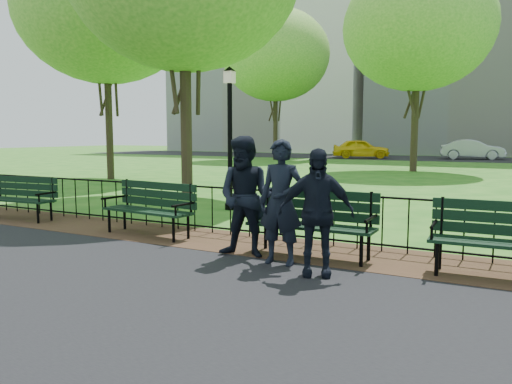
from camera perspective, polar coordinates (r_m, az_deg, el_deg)
The scene contains 19 objects.
ground at distance 6.92m, azimuth -1.46°, elevation -9.03°, with size 120.00×120.00×0.00m, color #276B1C.
asphalt_path at distance 4.47m, azimuth -24.68°, elevation -18.59°, with size 60.00×9.20×0.01m, color black.
dirt_strip at distance 8.22m, azimuth 3.72°, elevation -6.43°, with size 60.00×1.60×0.01m, color #392817.
far_street at distance 40.98m, azimuth 23.41°, elevation 3.46°, with size 70.00×9.00×0.01m, color black.
iron_fence at distance 8.57m, azimuth 5.12°, elevation -2.59°, with size 24.06×0.06×1.00m.
apartment_west at distance 60.48m, azimuth 2.90°, elevation 17.20°, with size 22.00×15.00×26.00m, color white.
park_bench_main at distance 7.69m, azimuth 4.13°, elevation -2.38°, with size 2.08×0.62×1.11m.
park_bench_left_a at distance 9.40m, azimuth -11.86°, elevation -1.19°, with size 1.93×0.76×1.07m.
park_bench_left_b at distance 12.06m, azimuth -25.33°, elevation -0.12°, with size 1.85×0.73×1.02m.
park_bench_right_a at distance 7.18m, azimuth 26.95°, elevation -4.08°, with size 1.94×0.67×1.09m.
lamppost at distance 12.32m, azimuth -3.00°, elevation 6.79°, with size 0.31×0.31×3.50m.
tree_mid_w at distance 22.26m, azimuth -16.85°, elevation 19.59°, with size 7.20×7.20×10.04m.
tree_far_c at distance 26.99m, azimuth 18.05°, elevation 17.49°, with size 7.35×7.35×10.24m.
tree_far_w at distance 37.36m, azimuth 2.26°, elevation 15.38°, with size 7.83×7.83×10.91m.
person_left at distance 7.09m, azimuth 2.89°, elevation -1.17°, with size 0.65×0.43×1.79m, color black.
person_mid at distance 7.51m, azimuth -1.14°, elevation -0.56°, with size 0.89×0.46×1.83m, color black.
person_right at distance 6.57m, azimuth 6.89°, elevation -2.32°, with size 0.98×0.40×1.68m, color black.
taxi at distance 40.04m, azimuth 11.90°, elevation 4.88°, with size 1.77×4.39×1.50m, color yellow.
sedan_silver at distance 40.65m, azimuth 23.47°, elevation 4.49°, with size 1.57×4.49×1.48m, color #A0A3A7.
Camera 1 is at (3.28, -5.80, 1.86)m, focal length 35.00 mm.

